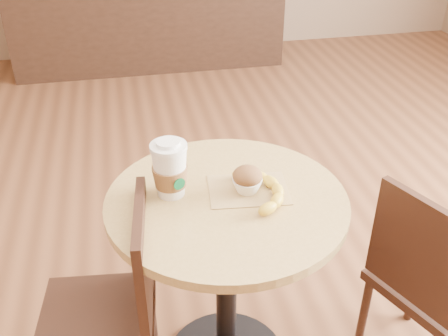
# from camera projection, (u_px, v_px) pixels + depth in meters

# --- Properties ---
(cafe_table) EXTENTS (0.73, 0.73, 0.75)m
(cafe_table) POSITION_uv_depth(u_px,v_px,m) (227.00, 251.00, 1.67)
(cafe_table) COLOR black
(cafe_table) RESTS_ON ground
(chair_left) EXTENTS (0.39, 0.39, 0.80)m
(chair_left) POSITION_uv_depth(u_px,v_px,m) (115.00, 307.00, 1.60)
(chair_left) COLOR #311B11
(chair_left) RESTS_ON ground
(chair_right) EXTENTS (0.45, 0.45, 0.79)m
(chair_right) POSITION_uv_depth(u_px,v_px,m) (427.00, 281.00, 1.71)
(chair_right) COLOR #311B11
(chair_right) RESTS_ON ground
(service_counter) EXTENTS (2.30, 0.65, 1.04)m
(service_counter) POSITION_uv_depth(u_px,v_px,m) (147.00, 2.00, 4.33)
(service_counter) COLOR black
(service_counter) RESTS_ON ground
(kraft_bag) EXTENTS (0.26, 0.20, 0.00)m
(kraft_bag) POSITION_uv_depth(u_px,v_px,m) (248.00, 190.00, 1.59)
(kraft_bag) COLOR #A1814E
(kraft_bag) RESTS_ON cafe_table
(coffee_cup) EXTENTS (0.11, 0.11, 0.18)m
(coffee_cup) POSITION_uv_depth(u_px,v_px,m) (170.00, 171.00, 1.53)
(coffee_cup) COLOR white
(coffee_cup) RESTS_ON cafe_table
(muffin) EXTENTS (0.09, 0.09, 0.08)m
(muffin) POSITION_uv_depth(u_px,v_px,m) (247.00, 179.00, 1.56)
(muffin) COLOR white
(muffin) RESTS_ON kraft_bag
(banana) EXTENTS (0.16, 0.26, 0.04)m
(banana) POSITION_uv_depth(u_px,v_px,m) (263.00, 189.00, 1.56)
(banana) COLOR gold
(banana) RESTS_ON kraft_bag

